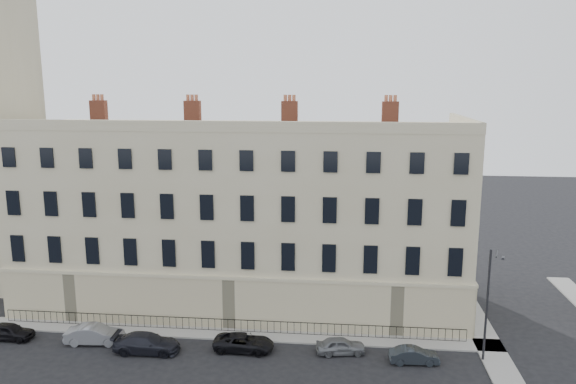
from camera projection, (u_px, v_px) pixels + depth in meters
name	position (u px, v px, depth m)	size (l,w,h in m)	color
ground	(302.00, 373.00, 36.40)	(160.00, 160.00, 0.00)	black
terrace	(243.00, 215.00, 47.19)	(36.22, 12.22, 17.00)	#BDB18C
pavement_terrace	(175.00, 331.00, 42.26)	(48.00, 2.00, 0.12)	gray
pavement_east_return	(479.00, 328.00, 42.90)	(2.00, 24.00, 0.12)	gray
railings	(228.00, 325.00, 42.15)	(35.00, 0.04, 0.96)	black
car_a	(9.00, 331.00, 41.00)	(1.45, 3.61, 1.23)	black
car_b	(95.00, 334.00, 40.35)	(1.44, 4.13, 1.36)	gray
car_c	(147.00, 343.00, 39.05)	(1.89, 4.64, 1.35)	black
car_d	(244.00, 343.00, 39.30)	(1.95, 4.23, 1.18)	black
car_e	(341.00, 346.00, 38.86)	(1.37, 3.42, 1.16)	slate
car_f	(414.00, 355.00, 37.55)	(1.16, 3.31, 1.09)	#22272D
streetlamp	(488.00, 301.00, 36.99)	(0.66, 1.65, 7.87)	#2A2B2F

